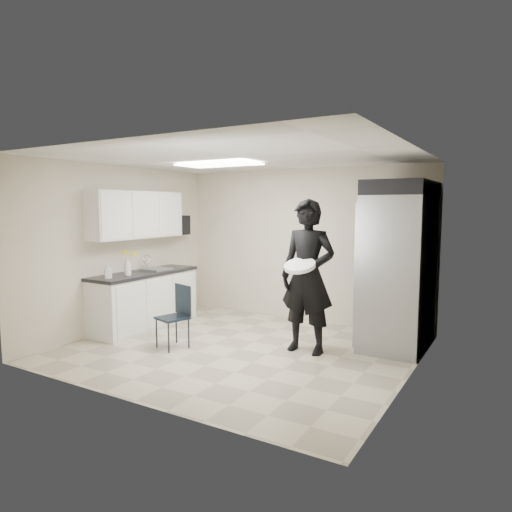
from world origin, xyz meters
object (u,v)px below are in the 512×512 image
Objects in this scene: commercial_fridge at (399,272)px; folding_chair at (172,318)px; lower_counter at (145,301)px; man_tuxedo at (308,276)px.

commercial_fridge is 3.22m from folding_chair.
commercial_fridge is (3.78, 1.07, 0.62)m from lower_counter.
folding_chair is 1.95m from man_tuxedo.
commercial_fridge reaches higher than folding_chair.
commercial_fridge is 1.33m from man_tuxedo.
lower_counter reaches higher than folding_chair.
man_tuxedo is (1.67, 0.80, 0.61)m from folding_chair.
man_tuxedo is at bearing 3.64° from lower_counter.
commercial_fridge reaches higher than lower_counter.
folding_chair is at bearing -154.41° from man_tuxedo.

